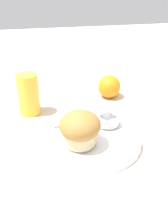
# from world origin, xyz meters

# --- Properties ---
(ground_plane) EXTENTS (3.00, 3.00, 0.00)m
(ground_plane) POSITION_xyz_m (0.00, 0.00, 0.00)
(ground_plane) COLOR beige
(plate) EXTENTS (0.24, 0.24, 0.02)m
(plate) POSITION_xyz_m (-0.00, -0.02, 0.01)
(plate) COLOR white
(plate) RESTS_ON ground_plane
(muffin) EXTENTS (0.09, 0.09, 0.08)m
(muffin) POSITION_xyz_m (-0.03, -0.04, 0.06)
(muffin) COLOR beige
(muffin) RESTS_ON plate
(cream_ramekin) EXTENTS (0.06, 0.06, 0.02)m
(cream_ramekin) POSITION_xyz_m (0.05, 0.02, 0.03)
(cream_ramekin) COLOR silver
(cream_ramekin) RESTS_ON plate
(berry_pair) EXTENTS (0.03, 0.02, 0.02)m
(berry_pair) POSITION_xyz_m (-0.03, 0.04, 0.03)
(berry_pair) COLOR maroon
(berry_pair) RESTS_ON plate
(butter_knife) EXTENTS (0.20, 0.03, 0.00)m
(butter_knife) POSITION_xyz_m (0.01, 0.05, 0.02)
(butter_knife) COLOR silver
(butter_knife) RESTS_ON plate
(orange_fruit) EXTENTS (0.07, 0.07, 0.07)m
(orange_fruit) POSITION_xyz_m (0.12, 0.22, 0.04)
(orange_fruit) COLOR orange
(orange_fruit) RESTS_ON ground_plane
(juice_glass) EXTENTS (0.06, 0.06, 0.12)m
(juice_glass) POSITION_xyz_m (-0.14, 0.16, 0.06)
(juice_glass) COLOR gold
(juice_glass) RESTS_ON ground_plane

